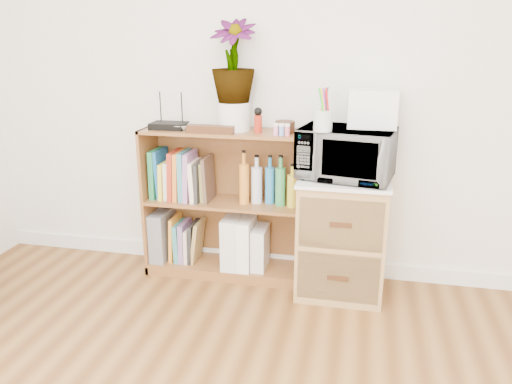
% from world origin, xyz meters
% --- Properties ---
extents(skirting_board, '(4.00, 0.02, 0.10)m').
position_xyz_m(skirting_board, '(0.00, 2.24, 0.05)').
color(skirting_board, white).
rests_on(skirting_board, ground).
extents(bookshelf, '(1.00, 0.30, 0.95)m').
position_xyz_m(bookshelf, '(-0.35, 2.10, 0.47)').
color(bookshelf, brown).
rests_on(bookshelf, ground).
extents(wicker_unit, '(0.50, 0.45, 0.70)m').
position_xyz_m(wicker_unit, '(0.40, 2.02, 0.35)').
color(wicker_unit, '#9E7542').
rests_on(wicker_unit, ground).
extents(microwave, '(0.57, 0.44, 0.29)m').
position_xyz_m(microwave, '(0.40, 2.02, 0.86)').
color(microwave, white).
rests_on(microwave, wicker_unit).
extents(pen_cup, '(0.10, 0.10, 0.11)m').
position_xyz_m(pen_cup, '(0.27, 1.90, 1.06)').
color(pen_cup, silver).
rests_on(pen_cup, microwave).
extents(small_appliance, '(0.26, 0.22, 0.21)m').
position_xyz_m(small_appliance, '(0.53, 2.09, 1.11)').
color(small_appliance, white).
rests_on(small_appliance, microwave).
extents(router, '(0.21, 0.15, 0.04)m').
position_xyz_m(router, '(-0.68, 2.08, 0.97)').
color(router, black).
rests_on(router, bookshelf).
extents(white_bowl, '(0.13, 0.13, 0.03)m').
position_xyz_m(white_bowl, '(-0.60, 2.07, 0.97)').
color(white_bowl, silver).
rests_on(white_bowl, bookshelf).
extents(plant_pot, '(0.20, 0.20, 0.17)m').
position_xyz_m(plant_pot, '(-0.28, 2.12, 1.03)').
color(plant_pot, white).
rests_on(plant_pot, bookshelf).
extents(potted_plant, '(0.27, 0.27, 0.48)m').
position_xyz_m(potted_plant, '(-0.28, 2.12, 1.36)').
color(potted_plant, '#2D6B2A').
rests_on(potted_plant, plant_pot).
extents(trinket_box, '(0.28, 0.07, 0.04)m').
position_xyz_m(trinket_box, '(-0.39, 2.00, 0.97)').
color(trinket_box, '#3B1F10').
rests_on(trinket_box, bookshelf).
extents(kokeshi_doll, '(0.05, 0.05, 0.10)m').
position_xyz_m(kokeshi_doll, '(-0.12, 2.06, 1.00)').
color(kokeshi_doll, '#A02313').
rests_on(kokeshi_doll, bookshelf).
extents(wooden_bowl, '(0.12, 0.12, 0.07)m').
position_xyz_m(wooden_bowl, '(0.03, 2.11, 0.98)').
color(wooden_bowl, '#331A0D').
rests_on(wooden_bowl, bookshelf).
extents(paint_jars, '(0.10, 0.04, 0.05)m').
position_xyz_m(paint_jars, '(0.03, 2.01, 0.97)').
color(paint_jars, '#CE7298').
rests_on(paint_jars, bookshelf).
extents(file_box, '(0.10, 0.26, 0.33)m').
position_xyz_m(file_box, '(-0.78, 2.10, 0.23)').
color(file_box, slate).
rests_on(file_box, bookshelf).
extents(magazine_holder_left, '(0.11, 0.27, 0.33)m').
position_xyz_m(magazine_holder_left, '(-0.29, 2.09, 0.24)').
color(magazine_holder_left, silver).
rests_on(magazine_holder_left, bookshelf).
extents(magazine_holder_mid, '(0.10, 0.26, 0.33)m').
position_xyz_m(magazine_holder_mid, '(-0.21, 2.09, 0.23)').
color(magazine_holder_mid, white).
rests_on(magazine_holder_mid, bookshelf).
extents(magazine_holder_right, '(0.09, 0.22, 0.27)m').
position_xyz_m(magazine_holder_right, '(-0.11, 2.09, 0.21)').
color(magazine_holder_right, silver).
rests_on(magazine_holder_right, bookshelf).
extents(cookbooks, '(0.39, 0.20, 0.31)m').
position_xyz_m(cookbooks, '(-0.63, 2.10, 0.64)').
color(cookbooks, '#207844').
rests_on(cookbooks, bookshelf).
extents(liquor_bottles, '(0.43, 0.07, 0.32)m').
position_xyz_m(liquor_bottles, '(-0.03, 2.10, 0.65)').
color(liquor_bottles, orange).
rests_on(liquor_bottles, bookshelf).
extents(lower_books, '(0.21, 0.19, 0.30)m').
position_xyz_m(lower_books, '(-0.61, 2.10, 0.20)').
color(lower_books, orange).
rests_on(lower_books, bookshelf).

